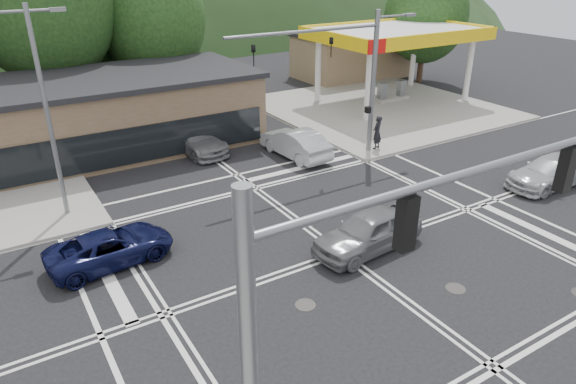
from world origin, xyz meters
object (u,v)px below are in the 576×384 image
car_silver_east (551,172)px  car_queue_a (295,143)px  car_blue_west (111,247)px  car_grey_center (368,231)px  car_northbound (194,139)px  pedestrian (377,132)px  car_queue_b (201,123)px

car_silver_east → car_queue_a: (-8.71, 10.19, 0.08)m
car_blue_west → car_grey_center: car_grey_center is taller
car_blue_west → car_grey_center: 9.85m
car_silver_east → car_queue_a: bearing=-137.6°
car_blue_west → car_northbound: bearing=-42.7°
car_silver_east → pedestrian: (-4.13, 8.43, 0.40)m
car_silver_east → car_queue_a: car_queue_a is taller
car_silver_east → car_grey_center: bearing=-88.1°
pedestrian → car_northbound: bearing=-52.3°
car_blue_west → car_silver_east: bearing=-107.6°
car_grey_center → car_queue_b: 16.46m
car_queue_a → car_queue_b: size_ratio=1.03×
car_silver_east → car_northbound: car_northbound is taller
car_blue_west → car_grey_center: (8.83, -4.36, 0.16)m
car_grey_center → pedestrian: bearing=132.7°
car_queue_b → pedestrian: 11.15m
car_grey_center → car_queue_a: car_queue_a is taller
car_silver_east → pedestrian: size_ratio=2.56×
car_grey_center → pedestrian: size_ratio=2.42×
car_queue_a → pedestrian: 4.92m
car_silver_east → pedestrian: pedestrian is taller
car_queue_b → car_blue_west: bearing=47.0°
car_blue_west → pedestrian: size_ratio=2.37×
car_silver_east → car_northbound: bearing=-134.5°
car_blue_west → car_queue_a: size_ratio=0.94×
car_blue_west → pedestrian: pedestrian is taller
car_queue_b → car_silver_east: bearing=118.7°
car_queue_b → car_northbound: car_queue_b is taller
car_grey_center → car_northbound: car_grey_center is taller
car_silver_east → car_northbound: size_ratio=0.96×
car_blue_west → car_silver_east: (20.64, -4.36, 0.08)m
car_silver_east → car_queue_b: bearing=-142.3°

